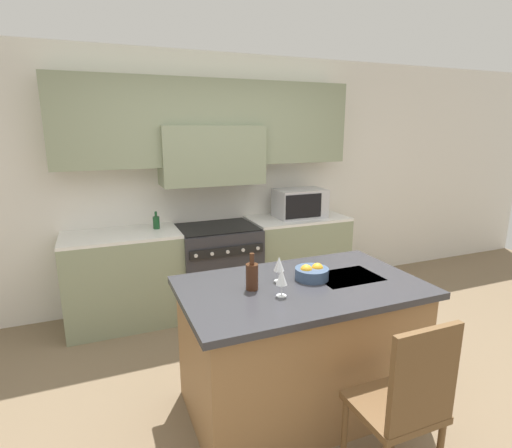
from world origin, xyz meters
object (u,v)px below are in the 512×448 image
Objects in this scene: wine_bottle at (252,276)px; fruit_bowl at (312,273)px; range_stove at (218,268)px; wine_glass_far at (279,265)px; oil_bottle_on_counter at (156,222)px; wine_glass_near at (282,278)px; island_chair at (406,401)px; microwave at (300,203)px.

wine_bottle is 1.06× the size of fruit_bowl.
range_stove is 1.77m from fruit_bowl.
wine_bottle is at bearing -178.57° from fruit_bowl.
wine_glass_far is (-0.06, -1.65, 0.58)m from range_stove.
fruit_bowl reaches higher than range_stove.
oil_bottle_on_counter reaches higher than wine_glass_far.
range_stove is 0.82m from oil_bottle_on_counter.
wine_glass_near is (0.13, -0.17, 0.03)m from wine_bottle.
fruit_bowl is (0.32, 0.18, -0.07)m from wine_glass_near.
island_chair is 1.08m from wine_glass_far.
fruit_bowl is at bearing -84.30° from range_stove.
wine_glass_far is at bearing -122.28° from microwave.
wine_bottle is at bearing -79.38° from oil_bottle_on_counter.
wine_glass_far is 0.24m from fruit_bowl.
oil_bottle_on_counter is (-0.83, 2.67, 0.42)m from island_chair.
oil_bottle_on_counter is (-0.78, 1.78, 0.03)m from fruit_bowl.
oil_bottle_on_counter is (-0.55, 1.73, -0.04)m from wine_glass_far.
wine_glass_near is at bearing 117.07° from island_chair.
island_chair is at bearing -85.19° from range_stove.
range_stove is 0.89× the size of island_chair.
oil_bottle_on_counter is at bearing 107.68° from wine_glass_far.
microwave reaches higher than oil_bottle_on_counter.
oil_bottle_on_counter is (-0.46, 1.96, -0.04)m from wine_glass_near.
oil_bottle_on_counter is (-1.60, 0.07, -0.09)m from microwave.
oil_bottle_on_counter reaches higher than range_stove.
oil_bottle_on_counter is at bearing 107.22° from island_chair.
microwave is 2.21m from wine_glass_near.
fruit_bowl is (0.23, -0.04, -0.07)m from wine_glass_far.
wine_glass_far reaches higher than island_chair.
island_chair is at bearing -60.86° from wine_bottle.
range_stove is 1.96m from wine_glass_near.
wine_bottle is 0.23m from wine_glass_far.
wine_bottle reaches higher than wine_glass_near.
wine_glass_far is at bearing -92.04° from range_stove.
wine_bottle is 0.45m from fruit_bowl.
range_stove is at bearing -8.09° from oil_bottle_on_counter.
wine_glass_far is at bearing 14.49° from wine_bottle.
wine_bottle is 0.21m from wine_glass_near.
wine_glass_far is (0.09, 0.23, 0.00)m from wine_glass_near.
range_stove is 1.18m from microwave.
island_chair is 0.93m from wine_glass_near.
fruit_bowl is at bearing -115.73° from microwave.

